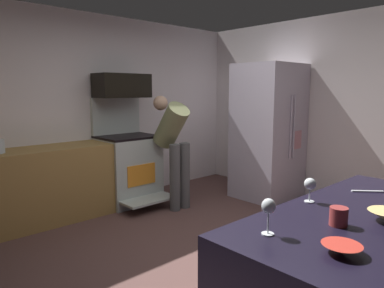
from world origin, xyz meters
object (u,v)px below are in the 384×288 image
(oven_range, at_px, (128,167))
(wine_glass_mid, at_px, (310,185))
(mixing_bowl_small, at_px, (341,249))
(mug_coffee, at_px, (339,217))
(person_cook, at_px, (173,142))
(refrigerator, at_px, (268,132))
(wine_glass_far, at_px, (269,208))
(microwave, at_px, (122,86))

(oven_range, distance_m, wine_glass_mid, 3.28)
(mixing_bowl_small, distance_m, mug_coffee, 0.33)
(oven_range, xyz_separation_m, mixing_bowl_small, (-1.25, -3.61, 0.41))
(person_cook, relative_size, wine_glass_mid, 10.00)
(mixing_bowl_small, bearing_deg, refrigerator, 39.89)
(mixing_bowl_small, xyz_separation_m, wine_glass_far, (-0.06, 0.33, 0.11))
(microwave, height_order, person_cook, microwave)
(refrigerator, distance_m, wine_glass_mid, 3.12)
(oven_range, relative_size, refrigerator, 0.76)
(person_cook, bearing_deg, mug_coffee, -114.30)
(oven_range, xyz_separation_m, person_cook, (0.34, -0.60, 0.38))
(oven_range, height_order, mixing_bowl_small, oven_range)
(microwave, bearing_deg, oven_range, -90.00)
(refrigerator, height_order, person_cook, refrigerator)
(wine_glass_far, xyz_separation_m, mug_coffee, (0.36, -0.17, -0.08))
(mixing_bowl_small, bearing_deg, wine_glass_far, 100.45)
(wine_glass_mid, bearing_deg, mixing_bowl_small, -140.24)
(oven_range, height_order, person_cook, person_cook)
(microwave, height_order, wine_glass_far, microwave)
(oven_range, relative_size, mixing_bowl_small, 8.82)
(oven_range, bearing_deg, microwave, 90.00)
(refrigerator, bearing_deg, wine_glass_far, -144.64)
(refrigerator, bearing_deg, wine_glass_mid, -140.08)
(wine_glass_mid, bearing_deg, wine_glass_far, -168.58)
(oven_range, bearing_deg, wine_glass_mid, -102.68)
(wine_glass_far, height_order, mug_coffee, wine_glass_far)
(oven_range, bearing_deg, mixing_bowl_small, -109.09)
(microwave, xyz_separation_m, person_cook, (0.34, -0.69, -0.75))
(microwave, distance_m, mixing_bowl_small, 3.97)
(microwave, relative_size, mug_coffee, 7.83)
(person_cook, bearing_deg, oven_range, 119.44)
(person_cook, xyz_separation_m, wine_glass_far, (-1.65, -2.68, 0.14))
(microwave, height_order, mug_coffee, microwave)
(oven_range, distance_m, mug_coffee, 3.61)
(microwave, xyz_separation_m, wine_glass_far, (-1.31, -3.38, -0.61))
(wine_glass_mid, bearing_deg, mug_coffee, -129.42)
(microwave, relative_size, mixing_bowl_small, 4.43)
(microwave, xyz_separation_m, wine_glass_mid, (-0.71, -3.25, -0.63))
(person_cook, xyz_separation_m, mixing_bowl_small, (-1.59, -3.01, 0.03))
(oven_range, xyz_separation_m, wine_glass_far, (-1.31, -3.28, 0.52))
(microwave, relative_size, person_cook, 0.49)
(oven_range, relative_size, mug_coffee, 15.59)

